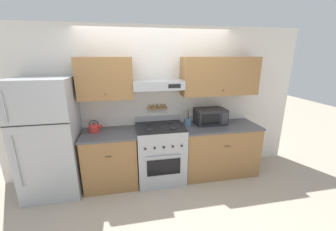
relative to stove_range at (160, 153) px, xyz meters
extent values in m
plane|color=#B2A38E|center=(0.00, -0.31, -0.49)|extent=(16.00, 16.00, 0.00)
cube|color=silver|center=(0.00, 0.38, 0.79)|extent=(5.20, 0.08, 2.55)
cube|color=olive|center=(-0.82, 0.17, 1.25)|extent=(0.83, 0.33, 0.63)
sphere|color=brown|center=(-0.82, -0.01, 1.04)|extent=(0.02, 0.02, 0.02)
cube|color=olive|center=(1.06, 0.17, 1.25)|extent=(1.32, 0.33, 0.63)
sphere|color=brown|center=(1.06, -0.01, 1.04)|extent=(0.02, 0.02, 0.02)
cube|color=#ADAFB5|center=(0.00, 0.15, 1.14)|extent=(0.81, 0.37, 0.14)
cube|color=black|center=(0.23, -0.04, 1.14)|extent=(0.19, 0.01, 0.06)
cube|color=olive|center=(0.00, 0.30, 0.71)|extent=(0.34, 0.07, 0.02)
cylinder|color=olive|center=(-0.14, 0.30, 0.75)|extent=(0.03, 0.03, 0.06)
cylinder|color=olive|center=(-0.07, 0.30, 0.75)|extent=(0.03, 0.03, 0.06)
cylinder|color=olive|center=(0.00, 0.30, 0.75)|extent=(0.03, 0.03, 0.06)
cylinder|color=olive|center=(0.07, 0.30, 0.75)|extent=(0.03, 0.03, 0.06)
cylinder|color=olive|center=(0.14, 0.30, 0.75)|extent=(0.03, 0.03, 0.06)
cube|color=olive|center=(-0.82, 0.02, -0.05)|extent=(0.83, 0.63, 0.87)
cube|color=#4C4C51|center=(-0.82, 0.02, 0.40)|extent=(0.85, 0.65, 0.03)
cylinder|color=brown|center=(-0.82, -0.30, 0.16)|extent=(0.10, 0.01, 0.01)
cube|color=olive|center=(1.06, 0.02, -0.05)|extent=(1.32, 0.63, 0.87)
cube|color=#4C4C51|center=(1.06, 0.02, 0.40)|extent=(1.34, 0.65, 0.03)
cylinder|color=brown|center=(1.06, -0.30, 0.16)|extent=(0.10, 0.01, 0.01)
cube|color=#ADAFB5|center=(0.00, 0.00, -0.01)|extent=(0.78, 0.65, 0.96)
cube|color=black|center=(0.00, -0.33, -0.09)|extent=(0.53, 0.01, 0.27)
cylinder|color=#ADAFB5|center=(0.00, -0.36, 0.11)|extent=(0.54, 0.02, 0.02)
cube|color=black|center=(0.00, 0.00, 0.47)|extent=(0.78, 0.65, 0.01)
cylinder|color=#232326|center=(-0.19, -0.16, 0.49)|extent=(0.11, 0.11, 0.02)
cylinder|color=#232326|center=(0.19, -0.16, 0.49)|extent=(0.11, 0.11, 0.02)
cylinder|color=#232326|center=(-0.19, 0.16, 0.49)|extent=(0.11, 0.11, 0.02)
cylinder|color=#232326|center=(0.19, 0.16, 0.49)|extent=(0.11, 0.11, 0.02)
cylinder|color=black|center=(-0.28, -0.34, 0.26)|extent=(0.03, 0.02, 0.03)
cylinder|color=black|center=(-0.14, -0.34, 0.26)|extent=(0.03, 0.02, 0.03)
cylinder|color=black|center=(0.00, -0.34, 0.26)|extent=(0.03, 0.02, 0.03)
cylinder|color=black|center=(0.14, -0.34, 0.26)|extent=(0.03, 0.02, 0.03)
cylinder|color=black|center=(0.28, -0.34, 0.26)|extent=(0.03, 0.02, 0.03)
cube|color=#ADAFB5|center=(0.00, 0.31, 0.52)|extent=(0.78, 0.04, 0.09)
cube|color=#ADAFB5|center=(-1.67, -0.01, 0.41)|extent=(0.81, 0.68, 1.79)
cube|color=black|center=(-1.67, -0.36, 0.73)|extent=(0.81, 0.01, 0.01)
cylinder|color=#ADAFB5|center=(-1.98, -0.37, 0.98)|extent=(0.02, 0.02, 0.39)
cylinder|color=#ADAFB5|center=(-1.98, -0.37, 0.23)|extent=(0.02, 0.02, 0.75)
cylinder|color=red|center=(-1.05, 0.13, 0.47)|extent=(0.17, 0.17, 0.10)
ellipsoid|color=red|center=(-1.05, 0.13, 0.52)|extent=(0.16, 0.16, 0.06)
sphere|color=black|center=(-1.05, 0.13, 0.55)|extent=(0.02, 0.02, 0.02)
cylinder|color=red|center=(-0.97, 0.13, 0.48)|extent=(0.11, 0.04, 0.09)
torus|color=black|center=(-1.05, 0.13, 0.53)|extent=(0.15, 0.01, 0.15)
cube|color=#232326|center=(0.93, 0.15, 0.55)|extent=(0.53, 0.35, 0.27)
cube|color=black|center=(0.86, -0.03, 0.55)|extent=(0.32, 0.01, 0.18)
cube|color=#38383D|center=(1.12, -0.03, 0.55)|extent=(0.11, 0.01, 0.20)
cylinder|color=slate|center=(0.51, 0.13, 0.48)|extent=(0.13, 0.13, 0.12)
cylinder|color=olive|center=(0.49, 0.12, 0.62)|extent=(0.01, 0.05, 0.16)
cylinder|color=#28282B|center=(0.52, 0.13, 0.62)|extent=(0.01, 0.04, 0.16)
cylinder|color=#B2B2B7|center=(0.54, 0.14, 0.62)|extent=(0.01, 0.03, 0.16)
camera|label=1|loc=(-0.49, -3.14, 1.59)|focal=22.00mm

